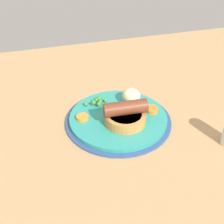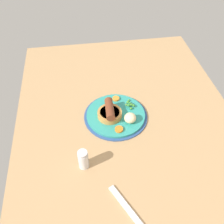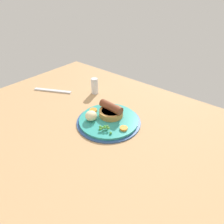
{
  "view_description": "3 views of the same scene",
  "coord_description": "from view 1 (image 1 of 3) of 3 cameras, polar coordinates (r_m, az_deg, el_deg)",
  "views": [
    {
      "loc": [
        18.57,
        55.88,
        44.98
      ],
      "look_at": [
        4.17,
        5.3,
        7.02
      ],
      "focal_mm": 50.0,
      "sensor_mm": 36.0,
      "label": 1
    },
    {
      "loc": [
        -59.57,
        14.54,
        70.16
      ],
      "look_at": [
        1.71,
        5.25,
        6.21
      ],
      "focal_mm": 40.0,
      "sensor_mm": 36.0,
      "label": 2
    },
    {
      "loc": [
        40.31,
        -40.59,
        46.61
      ],
      "look_at": [
        2.81,
        5.07,
        6.97
      ],
      "focal_mm": 32.0,
      "sensor_mm": 36.0,
      "label": 3
    }
  ],
  "objects": [
    {
      "name": "dinner_plate",
      "position": [
        0.69,
        1.14,
        -1.38
      ],
      "size": [
        23.24,
        23.24,
        1.4
      ],
      "color": "#2D4C84",
      "rests_on": "dining_table"
    },
    {
      "name": "dining_table",
      "position": [
        0.73,
        2.0,
        -0.65
      ],
      "size": [
        110.0,
        80.0,
        3.0
      ],
      "primitive_type": "cube",
      "color": "tan",
      "rests_on": "ground"
    },
    {
      "name": "sausage_pudding",
      "position": [
        0.65,
        2.43,
        -0.52
      ],
      "size": [
        9.3,
        8.76,
        5.16
      ],
      "rotation": [
        0.0,
        0.0,
        3.09
      ],
      "color": "#BC8442",
      "rests_on": "dinner_plate"
    },
    {
      "name": "pea_pile",
      "position": [
        0.71,
        -2.64,
        2.05
      ],
      "size": [
        5.48,
        3.57,
        1.73
      ],
      "color": "#468F2C",
      "rests_on": "dinner_plate"
    },
    {
      "name": "carrot_slice_1",
      "position": [
        0.67,
        -5.45,
        -0.99
      ],
      "size": [
        2.8,
        2.8,
        0.76
      ],
      "primitive_type": "cylinder",
      "rotation": [
        0.0,
        0.0,
        1.64
      ],
      "color": "orange",
      "rests_on": "dinner_plate"
    },
    {
      "name": "carrot_slice_0",
      "position": [
        0.7,
        7.29,
        0.43
      ],
      "size": [
        3.34,
        3.34,
        0.82
      ],
      "primitive_type": "cylinder",
      "rotation": [
        0.0,
        0.0,
        4.5
      ],
      "color": "orange",
      "rests_on": "dinner_plate"
    },
    {
      "name": "potato_chunk_0",
      "position": [
        0.72,
        3.55,
        2.93
      ],
      "size": [
        5.16,
        5.22,
        3.61
      ],
      "primitive_type": "ellipsoid",
      "rotation": [
        0.0,
        0.0,
        5.0
      ],
      "color": "beige",
      "rests_on": "dinner_plate"
    }
  ]
}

